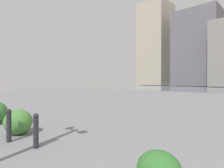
# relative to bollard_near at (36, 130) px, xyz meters

# --- Properties ---
(building_annex) EXTENTS (14.78, 10.48, 26.24)m
(building_annex) POSITION_rel_bollard_near_xyz_m (18.21, -65.87, 12.69)
(building_annex) COLOR #5B5660
(building_annex) RESTS_ON ground
(building_highrise) EXTENTS (11.58, 12.31, 36.35)m
(building_highrise) POSITION_rel_bollard_near_xyz_m (35.45, -67.75, 16.71)
(building_highrise) COLOR #9E9384
(building_highrise) RESTS_ON ground
(bollard_near) EXTENTS (0.13, 0.13, 0.82)m
(bollard_near) POSITION_rel_bollard_near_xyz_m (0.00, 0.00, 0.00)
(bollard_near) COLOR #232328
(bollard_near) RESTS_ON ground
(bollard_mid) EXTENTS (0.13, 0.13, 0.86)m
(bollard_mid) POSITION_rel_bollard_near_xyz_m (0.93, 0.28, 0.02)
(bollard_mid) COLOR #232328
(bollard_mid) RESTS_ON ground
(shrub_low) EXTENTS (0.87, 0.78, 0.74)m
(shrub_low) POSITION_rel_bollard_near_xyz_m (1.49, -0.14, -0.06)
(shrub_low) COLOR #477F38
(shrub_low) RESTS_ON ground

